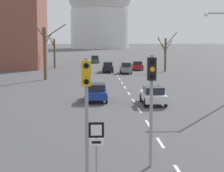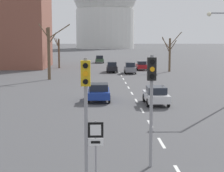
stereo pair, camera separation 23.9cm
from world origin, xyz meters
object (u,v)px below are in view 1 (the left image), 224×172
(traffic_signal_centre_tall, at_px, (151,89))
(route_sign_post, at_px, (96,140))
(traffic_signal_near_left, at_px, (86,96))
(street_lamp_right, at_px, (223,48))
(sedan_mid_centre, at_px, (108,67))
(sedan_far_left, at_px, (95,59))
(sedan_near_right, at_px, (153,95))
(sedan_near_left, at_px, (137,65))
(sedan_far_right, at_px, (126,68))
(sedan_distant_centre, at_px, (96,92))

(traffic_signal_centre_tall, distance_m, route_sign_post, 3.24)
(traffic_signal_near_left, xyz_separation_m, traffic_signal_centre_tall, (2.69, 1.43, 0.03))
(street_lamp_right, relative_size, sedan_mid_centre, 1.69)
(sedan_mid_centre, height_order, sedan_far_left, sedan_far_left)
(street_lamp_right, distance_m, sedan_near_right, 6.83)
(traffic_signal_centre_tall, relative_size, sedan_near_left, 1.22)
(sedan_near_left, height_order, sedan_far_left, sedan_far_left)
(traffic_signal_near_left, height_order, route_sign_post, traffic_signal_near_left)
(traffic_signal_centre_tall, xyz_separation_m, sedan_mid_centre, (-0.15, 45.61, -2.48))
(street_lamp_right, bearing_deg, traffic_signal_near_left, -123.79)
(sedan_mid_centre, relative_size, sedan_far_right, 1.12)
(traffic_signal_centre_tall, relative_size, sedan_near_right, 1.14)
(route_sign_post, xyz_separation_m, sedan_mid_centre, (2.17, 47.00, -0.71))
(sedan_distant_centre, bearing_deg, sedan_mid_centre, 85.80)
(route_sign_post, bearing_deg, street_lamp_right, 57.06)
(street_lamp_right, bearing_deg, sedan_near_left, 94.74)
(traffic_signal_centre_tall, bearing_deg, sedan_far_left, 91.78)
(route_sign_post, bearing_deg, traffic_signal_near_left, -174.26)
(sedan_near_left, relative_size, sedan_distant_centre, 0.95)
(traffic_signal_centre_tall, bearing_deg, route_sign_post, -149.13)
(traffic_signal_near_left, distance_m, sedan_mid_centre, 47.17)
(traffic_signal_near_left, relative_size, street_lamp_right, 0.62)
(sedan_mid_centre, bearing_deg, street_lamp_right, -75.08)
(sedan_mid_centre, xyz_separation_m, sedan_far_left, (-2.01, 23.82, -0.02))
(sedan_near_left, distance_m, sedan_far_right, 7.06)
(sedan_near_left, relative_size, sedan_near_right, 0.93)
(sedan_near_left, xyz_separation_m, sedan_far_right, (-2.57, -6.58, 0.07))
(street_lamp_right, bearing_deg, route_sign_post, -122.94)
(street_lamp_right, distance_m, sedan_distant_centre, 11.31)
(traffic_signal_centre_tall, relative_size, street_lamp_right, 0.63)
(route_sign_post, height_order, sedan_far_left, route_sign_post)
(sedan_far_left, xyz_separation_m, sedan_far_right, (4.77, -26.24, 0.03))
(traffic_signal_centre_tall, xyz_separation_m, sedan_far_left, (-2.16, 69.43, -2.50))
(sedan_near_right, height_order, sedan_mid_centre, sedan_mid_centre)
(traffic_signal_near_left, height_order, sedan_near_right, traffic_signal_near_left)
(traffic_signal_near_left, relative_size, route_sign_post, 2.04)
(route_sign_post, bearing_deg, traffic_signal_centre_tall, 30.87)
(traffic_signal_centre_tall, distance_m, sedan_mid_centre, 45.68)
(street_lamp_right, relative_size, sedan_near_left, 1.94)
(sedan_far_left, height_order, sedan_distant_centre, sedan_far_left)
(sedan_far_right, bearing_deg, sedan_mid_centre, 138.72)
(sedan_far_left, bearing_deg, sedan_far_right, -79.69)
(traffic_signal_near_left, relative_size, sedan_far_right, 1.18)
(traffic_signal_centre_tall, distance_m, sedan_far_right, 43.33)
(sedan_far_right, distance_m, sedan_distant_centre, 26.52)
(traffic_signal_near_left, xyz_separation_m, sedan_near_left, (7.87, 51.19, -2.51))
(sedan_distant_centre, bearing_deg, sedan_far_right, 79.45)
(route_sign_post, xyz_separation_m, sedan_near_left, (7.51, 51.15, -0.77))
(sedan_near_right, height_order, sedan_distant_centre, sedan_distant_centre)
(traffic_signal_centre_tall, xyz_separation_m, sedan_distant_centre, (-2.24, 17.11, -2.54))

